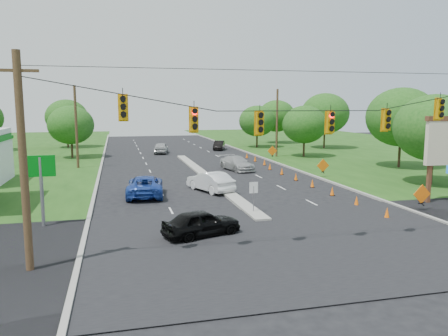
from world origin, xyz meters
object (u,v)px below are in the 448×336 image
object	(u,v)px
black_sedan	(202,223)
blue_pickup	(145,186)
pylon_sign	(446,146)
white_sedan	(210,181)

from	to	relation	value
black_sedan	blue_pickup	world-z (taller)	blue_pickup
pylon_sign	blue_pickup	size ratio (longest dim) A/B	1.08
white_sedan	blue_pickup	world-z (taller)	white_sedan
white_sedan	blue_pickup	xyz separation A→B (m)	(-5.20, -0.64, -0.01)
white_sedan	black_sedan	bearing A→B (deg)	54.85
pylon_sign	white_sedan	distance (m)	17.55
pylon_sign	blue_pickup	bearing A→B (deg)	161.04
black_sedan	blue_pickup	bearing A→B (deg)	-7.34
black_sedan	white_sedan	xyz separation A→B (m)	(3.01, 11.85, 0.08)
black_sedan	white_sedan	size ratio (longest dim) A/B	0.87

